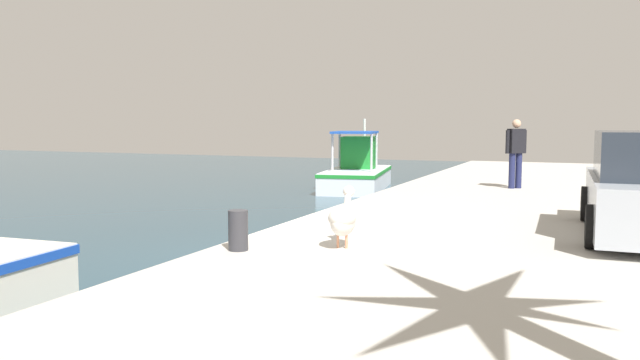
# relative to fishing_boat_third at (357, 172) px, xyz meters

# --- Properties ---
(quay_pier) EXTENTS (36.00, 10.00, 0.80)m
(quay_pier) POSITION_rel_fishing_boat_third_xyz_m (-12.10, -8.19, -0.23)
(quay_pier) COLOR #BCB7AD
(quay_pier) RESTS_ON ground
(fishing_boat_third) EXTENTS (5.23, 2.91, 2.62)m
(fishing_boat_third) POSITION_rel_fishing_boat_third_xyz_m (0.00, 0.00, 0.00)
(fishing_boat_third) COLOR white
(fishing_boat_third) RESTS_ON ground
(pelican) EXTENTS (0.96, 0.41, 0.82)m
(pelican) POSITION_rel_fishing_boat_third_xyz_m (-14.03, -4.86, 0.57)
(pelican) COLOR tan
(pelican) RESTS_ON quay_pier
(fisherman_standing) EXTENTS (0.44, 0.48, 1.77)m
(fisherman_standing) POSITION_rel_fishing_boat_third_xyz_m (-5.19, -6.18, 1.15)
(fisherman_standing) COLOR #1E234C
(fisherman_standing) RESTS_ON quay_pier
(mooring_bollard_second) EXTENTS (0.26, 0.26, 0.54)m
(mooring_bollard_second) POSITION_rel_fishing_boat_third_xyz_m (-14.75, -3.64, 0.44)
(mooring_bollard_second) COLOR #333338
(mooring_bollard_second) RESTS_ON quay_pier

